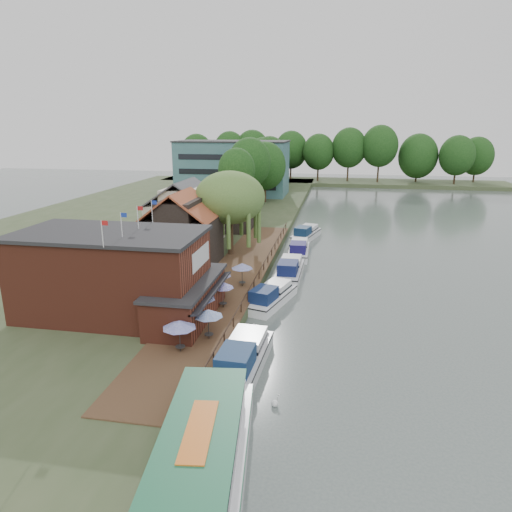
# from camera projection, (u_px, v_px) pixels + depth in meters

# --- Properties ---
(ground) EXTENTS (260.00, 260.00, 0.00)m
(ground) POSITION_uv_depth(u_px,v_px,m) (301.00, 333.00, 37.90)
(ground) COLOR #4A5652
(ground) RESTS_ON ground
(land_bank) EXTENTS (50.00, 140.00, 1.00)m
(land_bank) POSITION_uv_depth(u_px,v_px,m) (139.00, 226.00, 76.00)
(land_bank) COLOR #384728
(land_bank) RESTS_ON ground
(quay_deck) EXTENTS (6.00, 50.00, 0.10)m
(quay_deck) POSITION_uv_depth(u_px,v_px,m) (234.00, 278.00, 48.44)
(quay_deck) COLOR #47301E
(quay_deck) RESTS_ON land_bank
(quay_rail) EXTENTS (0.20, 49.00, 1.00)m
(quay_rail) POSITION_uv_depth(u_px,v_px,m) (260.00, 274.00, 48.33)
(quay_rail) COLOR black
(quay_rail) RESTS_ON land_bank
(pub) EXTENTS (20.00, 11.00, 7.30)m
(pub) POSITION_uv_depth(u_px,v_px,m) (134.00, 275.00, 38.07)
(pub) COLOR maroon
(pub) RESTS_ON land_bank
(hotel_block) EXTENTS (25.40, 12.40, 12.30)m
(hotel_block) POSITION_uv_depth(u_px,v_px,m) (233.00, 168.00, 105.88)
(hotel_block) COLOR #38666B
(hotel_block) RESTS_ON land_bank
(cottage_a) EXTENTS (8.60, 7.60, 8.50)m
(cottage_a) POSITION_uv_depth(u_px,v_px,m) (182.00, 229.00, 52.26)
(cottage_a) COLOR black
(cottage_a) RESTS_ON land_bank
(cottage_b) EXTENTS (9.60, 8.60, 8.50)m
(cottage_b) POSITION_uv_depth(u_px,v_px,m) (185.00, 212.00, 62.23)
(cottage_b) COLOR beige
(cottage_b) RESTS_ON land_bank
(cottage_c) EXTENTS (7.60, 7.60, 8.50)m
(cottage_c) POSITION_uv_depth(u_px,v_px,m) (229.00, 202.00, 70.05)
(cottage_c) COLOR black
(cottage_c) RESTS_ON land_bank
(willow) EXTENTS (8.60, 8.60, 10.43)m
(willow) POSITION_uv_depth(u_px,v_px,m) (230.00, 214.00, 55.95)
(willow) COLOR #476B2D
(willow) RESTS_ON land_bank
(umbrella_0) EXTENTS (2.42, 2.42, 2.38)m
(umbrella_0) POSITION_uv_depth(u_px,v_px,m) (180.00, 336.00, 32.30)
(umbrella_0) COLOR #1B2196
(umbrella_0) RESTS_ON quay_deck
(umbrella_1) EXTENTS (2.23, 2.23, 2.38)m
(umbrella_1) POSITION_uv_depth(u_px,v_px,m) (209.00, 324.00, 34.23)
(umbrella_1) COLOR #1C449A
(umbrella_1) RESTS_ON quay_deck
(umbrella_2) EXTENTS (2.30, 2.30, 2.38)m
(umbrella_2) POSITION_uv_depth(u_px,v_px,m) (202.00, 307.00, 37.55)
(umbrella_2) COLOR navy
(umbrella_2) RESTS_ON quay_deck
(umbrella_3) EXTENTS (1.98, 1.98, 2.38)m
(umbrella_3) POSITION_uv_depth(u_px,v_px,m) (223.00, 295.00, 40.21)
(umbrella_3) COLOR #221B99
(umbrella_3) RESTS_ON quay_deck
(umbrella_4) EXTENTS (2.38, 2.38, 2.38)m
(umbrella_4) POSITION_uv_depth(u_px,v_px,m) (219.00, 282.00, 43.34)
(umbrella_4) COLOR navy
(umbrella_4) RESTS_ON quay_deck
(umbrella_5) EXTENTS (2.17, 2.17, 2.38)m
(umbrella_5) POSITION_uv_depth(u_px,v_px,m) (242.00, 274.00, 45.60)
(umbrella_5) COLOR navy
(umbrella_5) RESTS_ON quay_deck
(cruiser_0) EXTENTS (3.62, 10.02, 2.40)m
(cruiser_0) POSITION_uv_depth(u_px,v_px,m) (243.00, 354.00, 32.07)
(cruiser_0) COLOR silver
(cruiser_0) RESTS_ON ground
(cruiser_1) EXTENTS (5.19, 9.40, 2.13)m
(cruiser_1) POSITION_uv_depth(u_px,v_px,m) (271.00, 294.00, 43.82)
(cruiser_1) COLOR white
(cruiser_1) RESTS_ON ground
(cruiser_2) EXTENTS (3.15, 9.53, 2.29)m
(cruiser_2) POSITION_uv_depth(u_px,v_px,m) (290.00, 267.00, 51.70)
(cruiser_2) COLOR silver
(cruiser_2) RESTS_ON ground
(cruiser_3) EXTENTS (3.26, 9.27, 2.20)m
(cruiser_3) POSITION_uv_depth(u_px,v_px,m) (299.00, 248.00, 60.10)
(cruiser_3) COLOR white
(cruiser_3) RESTS_ON ground
(cruiser_4) EXTENTS (4.98, 9.46, 2.15)m
(cruiser_4) POSITION_uv_depth(u_px,v_px,m) (306.00, 232.00, 69.24)
(cruiser_4) COLOR silver
(cruiser_4) RESTS_ON ground
(tour_boat) EXTENTS (6.24, 15.80, 3.36)m
(tour_boat) POSITION_uv_depth(u_px,v_px,m) (197.00, 471.00, 20.51)
(tour_boat) COLOR silver
(tour_boat) RESTS_ON ground
(swan) EXTENTS (0.44, 0.44, 0.44)m
(swan) POSITION_uv_depth(u_px,v_px,m) (275.00, 403.00, 28.06)
(swan) COLOR white
(swan) RESTS_ON ground
(bank_tree_0) EXTENTS (6.20, 6.20, 12.11)m
(bank_tree_0) POSITION_uv_depth(u_px,v_px,m) (237.00, 184.00, 76.58)
(bank_tree_0) COLOR #143811
(bank_tree_0) RESTS_ON land_bank
(bank_tree_1) EXTENTS (8.08, 8.08, 13.54)m
(bank_tree_1) POSITION_uv_depth(u_px,v_px,m) (250.00, 174.00, 86.35)
(bank_tree_1) COLOR #143811
(bank_tree_1) RESTS_ON land_bank
(bank_tree_2) EXTENTS (8.60, 8.60, 12.47)m
(bank_tree_2) POSITION_uv_depth(u_px,v_px,m) (265.00, 172.00, 94.66)
(bank_tree_2) COLOR #143811
(bank_tree_2) RESTS_ON land_bank
(bank_tree_3) EXTENTS (8.70, 8.70, 13.10)m
(bank_tree_3) POSITION_uv_depth(u_px,v_px,m) (270.00, 163.00, 113.89)
(bank_tree_3) COLOR #143811
(bank_tree_3) RESTS_ON land_bank
(bank_tree_4) EXTENTS (8.98, 8.98, 12.71)m
(bank_tree_4) POSITION_uv_depth(u_px,v_px,m) (264.00, 162.00, 119.95)
(bank_tree_4) COLOR #143811
(bank_tree_4) RESTS_ON land_bank
(bank_tree_5) EXTENTS (6.73, 6.73, 11.65)m
(bank_tree_5) POSITION_uv_depth(u_px,v_px,m) (278.00, 162.00, 125.50)
(bank_tree_5) COLOR #143811
(bank_tree_5) RESTS_ON land_bank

